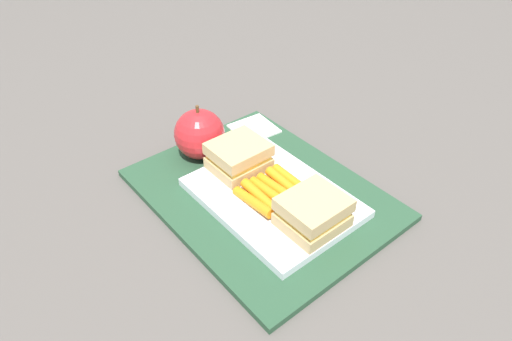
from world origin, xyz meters
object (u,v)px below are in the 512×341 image
at_px(sandwich_half_left, 313,212).
at_px(sandwich_half_right, 239,156).
at_px(food_tray, 273,197).
at_px(carrot_sticks_bundle, 273,191).
at_px(paper_napkin, 254,129).
at_px(apple, 200,134).

xyz_separation_m(sandwich_half_left, sandwich_half_right, (0.16, 0.00, 0.00)).
xyz_separation_m(food_tray, sandwich_half_left, (-0.08, 0.00, 0.03)).
relative_size(food_tray, sandwich_half_right, 2.88).
bearing_deg(sandwich_half_left, food_tray, 0.00).
xyz_separation_m(carrot_sticks_bundle, paper_napkin, (0.16, -0.10, -0.02)).
height_order(food_tray, carrot_sticks_bundle, carrot_sticks_bundle).
bearing_deg(sandwich_half_left, paper_napkin, -22.08).
distance_m(food_tray, carrot_sticks_bundle, 0.01).
xyz_separation_m(food_tray, sandwich_half_right, (0.08, 0.00, 0.03)).
height_order(carrot_sticks_bundle, apple, apple).
xyz_separation_m(sandwich_half_right, paper_napkin, (0.08, -0.10, -0.03)).
bearing_deg(apple, paper_napkin, -88.51).
xyz_separation_m(sandwich_half_right, carrot_sticks_bundle, (-0.08, 0.00, -0.02)).
distance_m(food_tray, sandwich_half_right, 0.08).
xyz_separation_m(sandwich_half_right, apple, (0.08, 0.02, 0.01)).
bearing_deg(sandwich_half_right, food_tray, 180.00).
bearing_deg(paper_napkin, sandwich_half_right, 130.34).
bearing_deg(sandwich_half_left, carrot_sticks_bundle, 0.00).
xyz_separation_m(apple, paper_napkin, (0.00, -0.11, -0.04)).
bearing_deg(sandwich_half_left, sandwich_half_right, 0.00).
distance_m(food_tray, apple, 0.16).
height_order(sandwich_half_left, apple, apple).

